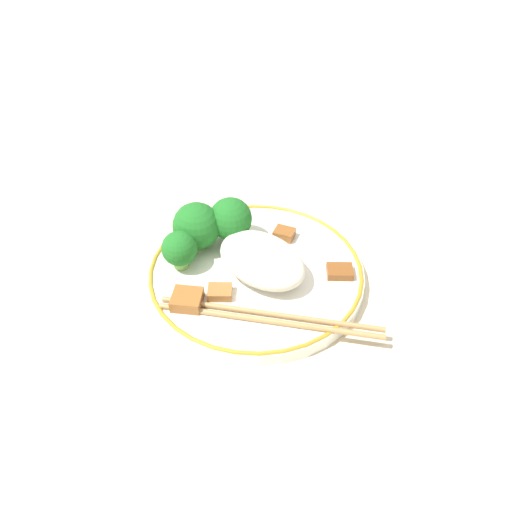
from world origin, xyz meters
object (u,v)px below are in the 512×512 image
chopsticks (270,317)px  broccoli_back_left (231,219)px  plate (256,273)px  broccoli_back_right (179,249)px  broccoli_back_center (197,226)px

chopsticks → broccoli_back_left: bearing=152.6°
plate → broccoli_back_right: (-0.07, -0.06, 0.03)m
plate → broccoli_back_right: size_ratio=5.27×
plate → broccoli_back_left: size_ratio=4.18×
plate → broccoli_back_center: (-0.08, -0.02, 0.04)m
broccoli_back_left → broccoli_back_right: (-0.01, -0.07, -0.01)m
broccoli_back_left → chopsticks: 0.14m
broccoli_back_center → plate: bearing=13.4°
broccoli_back_left → broccoli_back_right: bearing=-97.6°
broccoli_back_right → chopsticks: bearing=4.3°
plate → broccoli_back_right: broccoli_back_right is taller
broccoli_back_left → broccoli_back_center: same height
broccoli_back_left → broccoli_back_center: bearing=-121.3°
broccoli_back_left → chopsticks: bearing=-27.4°
broccoli_back_right → broccoli_back_left: bearing=82.4°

